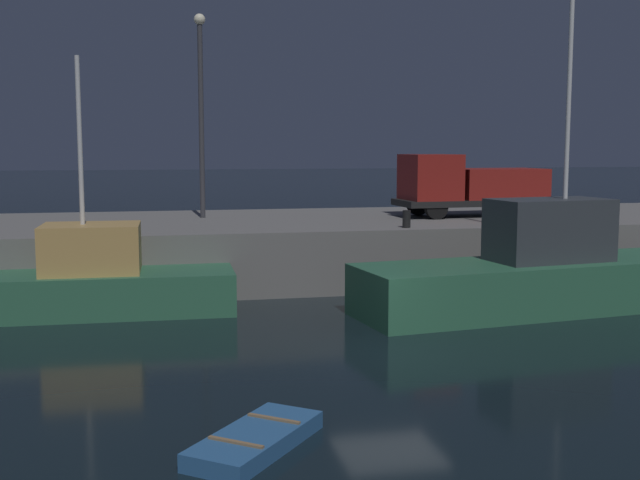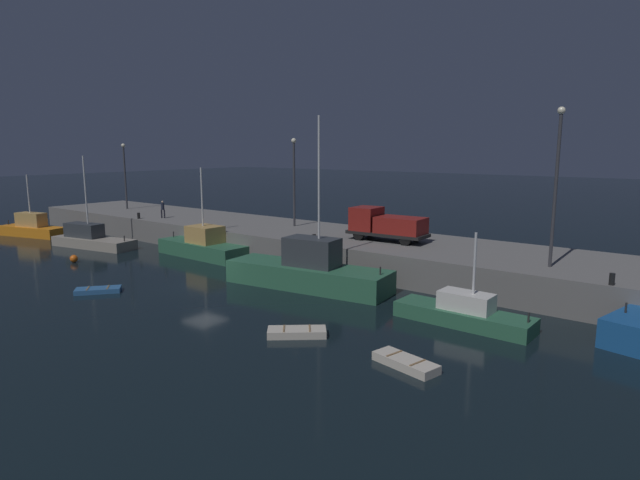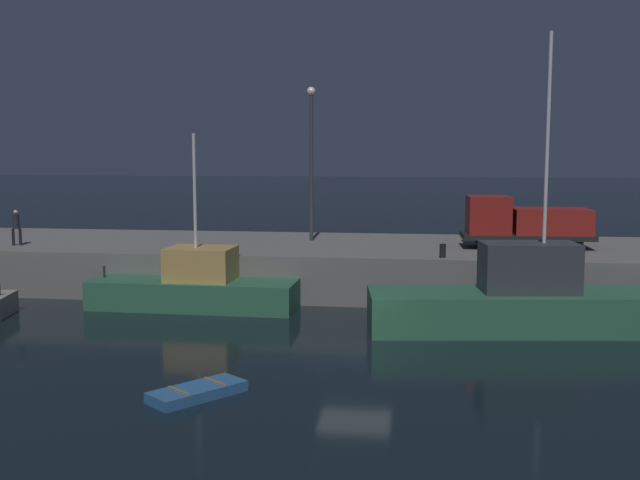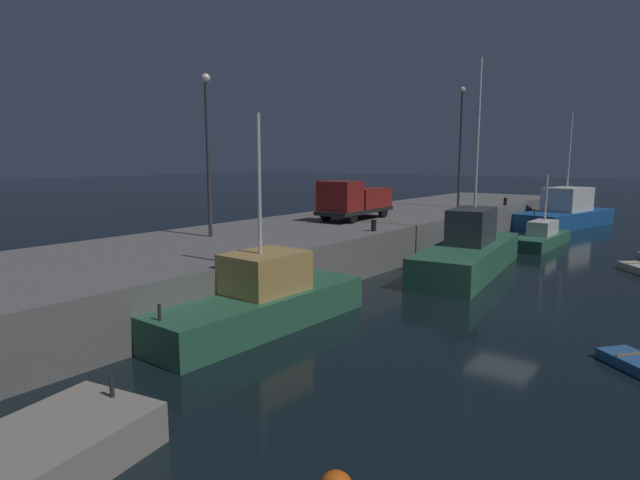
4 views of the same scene
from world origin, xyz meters
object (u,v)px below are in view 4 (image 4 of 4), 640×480
fishing_boat_white (565,213)px  utility_truck (354,200)px  fishing_trawler_red (469,252)px  fishing_boat_orange (542,237)px  bollard_central (505,202)px  lamp_post_east (208,143)px  bollard_west (374,225)px  fishing_boat_black (260,301)px  lamp_post_central (461,139)px

fishing_boat_white → utility_truck: fishing_boat_white is taller
fishing_trawler_red → fishing_boat_white: (23.70, 0.53, 0.10)m
fishing_boat_orange → bollard_central: fishing_boat_orange is taller
fishing_trawler_red → lamp_post_east: bearing=134.5°
bollard_west → utility_truck: bearing=44.7°
fishing_boat_black → lamp_post_central: size_ratio=0.97×
lamp_post_east → fishing_boat_black: bearing=-119.3°
fishing_boat_black → bollard_central: (30.89, 1.38, 1.57)m
bollard_central → fishing_boat_white: bearing=-27.2°
fishing_boat_orange → bollard_central: bearing=37.2°
fishing_boat_orange → lamp_post_east: size_ratio=0.93×
bollard_west → fishing_boat_black: bearing=-170.5°
bollard_west → bollard_central: (20.18, -0.42, 0.01)m
lamp_post_east → fishing_trawler_red: bearing=-45.5°
fishing_boat_black → bollard_west: fishing_boat_black is taller
fishing_boat_black → utility_truck: 15.88m
fishing_boat_white → bollard_west: 26.87m
fishing_boat_black → lamp_post_central: bearing=8.2°
lamp_post_east → lamp_post_central: (23.08, -3.33, 0.77)m
fishing_trawler_red → fishing_boat_black: (-13.59, 2.44, -0.17)m
fishing_trawler_red → fishing_boat_orange: fishing_trawler_red is taller
fishing_boat_black → lamp_post_central: (27.15, 3.93, 6.64)m
fishing_trawler_red → lamp_post_east: fishing_trawler_red is taller
fishing_boat_orange → lamp_post_central: (2.33, 7.16, 6.95)m
lamp_post_central → bollard_central: (3.74, -2.55, -5.07)m
utility_truck → fishing_trawler_red: bearing=-97.3°
bollard_west → lamp_post_east: bearing=140.6°
utility_truck → bollard_central: (16.27, -4.29, -0.95)m
fishing_boat_white → bollard_west: fishing_boat_white is taller
fishing_boat_white → lamp_post_central: (-10.14, 5.84, 6.37)m
fishing_trawler_red → fishing_boat_black: size_ratio=1.29×
bollard_central → fishing_boat_black: bearing=-177.4°
fishing_trawler_red → utility_truck: fishing_trawler_red is taller
fishing_boat_black → bollard_central: 30.96m
fishing_trawler_red → fishing_boat_white: fishing_trawler_red is taller
fishing_boat_orange → bollard_central: size_ratio=11.69×
lamp_post_east → bollard_west: (6.64, -5.46, -4.31)m
bollard_west → bollard_central: bearing=-1.2°
lamp_post_central → utility_truck: size_ratio=1.49×
fishing_boat_white → utility_truck: (-22.66, 7.58, 2.24)m
lamp_post_east → lamp_post_central: lamp_post_central is taller
fishing_trawler_red → bollard_west: (-2.88, 4.23, 1.38)m
lamp_post_east → bollard_central: lamp_post_east is taller
fishing_boat_orange → lamp_post_central: 10.25m
fishing_trawler_red → fishing_boat_black: bearing=169.8°
lamp_post_central → fishing_boat_black: bearing=-171.8°
lamp_post_central → bollard_west: size_ratio=15.47×
lamp_post_central → fishing_boat_orange: bearing=-108.0°
fishing_trawler_red → lamp_post_central: lamp_post_central is taller
fishing_boat_white → bollard_west: size_ratio=20.30×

